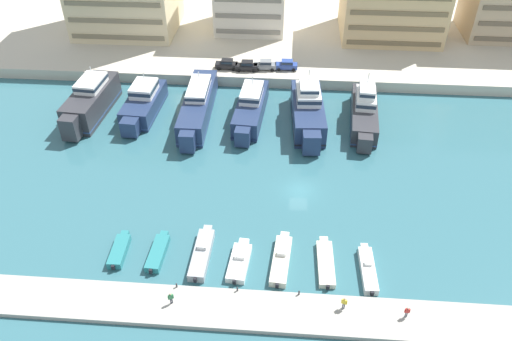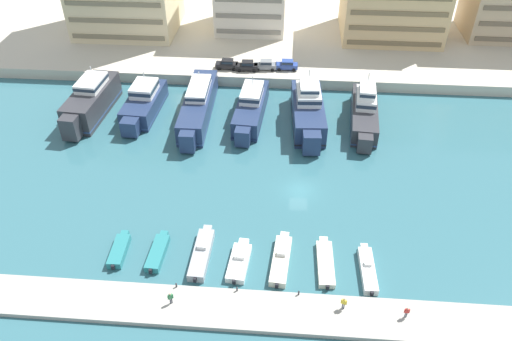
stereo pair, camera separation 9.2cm
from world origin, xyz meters
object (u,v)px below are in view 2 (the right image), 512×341
yacht_navy_left (144,103)px  yacht_navy_mid_left (198,105)px  yacht_navy_center (308,110)px  car_grey_mid_left (266,65)px  yacht_charcoal_far_left (91,101)px  motorboat_grey_mid_left (202,253)px  car_blue_center_left (287,65)px  pedestrian_near_edge (407,312)px  car_black_left (247,65)px  motorboat_teal_left (158,252)px  pedestrian_far_side (344,303)px  car_black_far_left (227,64)px  motorboat_cream_center (281,259)px  motorboat_white_center_left (239,261)px  motorboat_white_mid_right (368,269)px  motorboat_teal_far_left (119,250)px  yacht_navy_center_left (251,108)px  motorboat_cream_center_right (325,263)px  yacht_charcoal_center_right (365,111)px

yacht_navy_left → yacht_navy_mid_left: size_ratio=0.71×
yacht_navy_center → car_grey_mid_left: bearing=118.1°
yacht_charcoal_far_left → motorboat_grey_mid_left: bearing=-52.2°
car_blue_center_left → car_grey_mid_left: bearing=-175.4°
car_grey_mid_left → pedestrian_near_edge: car_grey_mid_left is taller
car_black_left → car_blue_center_left: bearing=7.0°
motorboat_teal_left → pedestrian_far_side: pedestrian_far_side is taller
car_black_far_left → motorboat_teal_left: bearing=-93.7°
pedestrian_near_edge → car_black_left: bearing=112.6°
pedestrian_far_side → car_grey_mid_left: bearing=102.6°
motorboat_cream_center → car_grey_mid_left: size_ratio=2.02×
yacht_navy_mid_left → motorboat_grey_mid_left: size_ratio=2.52×
motorboat_white_center_left → motorboat_white_mid_right: motorboat_white_mid_right is taller
motorboat_teal_far_left → car_black_left: 45.87m
car_black_far_left → pedestrian_far_side: bearing=-69.9°
yacht_navy_left → motorboat_white_center_left: yacht_navy_left is taller
pedestrian_near_edge → motorboat_white_center_left: bearing=160.8°
pedestrian_near_edge → yacht_navy_center: bearing=105.2°
car_grey_mid_left → yacht_navy_center_left: bearing=-96.6°
motorboat_teal_left → pedestrian_near_edge: bearing=-14.0°
motorboat_white_center_left → motorboat_cream_center_right: 10.10m
motorboat_teal_left → pedestrian_far_side: size_ratio=3.93×
yacht_navy_mid_left → motorboat_grey_mid_left: yacht_navy_mid_left is taller
car_blue_center_left → motorboat_white_center_left: bearing=-95.2°
yacht_charcoal_far_left → yacht_navy_center: (36.07, -0.10, 0.03)m
motorboat_cream_center_right → motorboat_white_mid_right: 4.87m
motorboat_white_mid_right → pedestrian_far_side: size_ratio=4.51×
yacht_charcoal_far_left → pedestrian_far_side: yacht_charcoal_far_left is taller
motorboat_teal_left → car_black_far_left: (2.92, 44.69, 2.50)m
motorboat_cream_center_right → car_black_far_left: bearing=110.8°
motorboat_teal_far_left → motorboat_cream_center_right: 24.60m
motorboat_cream_center → yacht_charcoal_center_right: bearing=68.3°
yacht_navy_left → motorboat_teal_left: 32.95m
yacht_navy_mid_left → pedestrian_near_edge: size_ratio=14.20×
yacht_navy_left → pedestrian_far_side: yacht_navy_left is taller
car_black_left → car_grey_mid_left: (3.39, 0.58, 0.00)m
motorboat_grey_mid_left → pedestrian_far_side: size_ratio=5.23×
car_black_left → car_blue_center_left: size_ratio=1.00×
yacht_navy_center → motorboat_white_center_left: 32.01m
yacht_navy_mid_left → pedestrian_near_edge: bearing=-53.4°
motorboat_grey_mid_left → yacht_navy_mid_left: bearing=100.2°
yacht_navy_center → motorboat_teal_far_left: (-22.58, -30.31, -2.03)m
yacht_navy_center_left → motorboat_teal_far_left: (-13.16, -31.29, -1.45)m
yacht_navy_center_left → car_blue_center_left: (5.54, 13.98, 1.04)m
car_black_far_left → motorboat_white_mid_right: bearing=-64.3°
yacht_charcoal_center_right → car_grey_mid_left: yacht_charcoal_center_right is taller
motorboat_cream_center_right → car_black_far_left: (-17.01, 44.69, 2.61)m
car_blue_center_left → car_black_far_left: bearing=-177.2°
motorboat_cream_center → car_black_left: 45.12m
yacht_navy_center_left → motorboat_cream_center: (6.23, -31.25, -1.45)m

